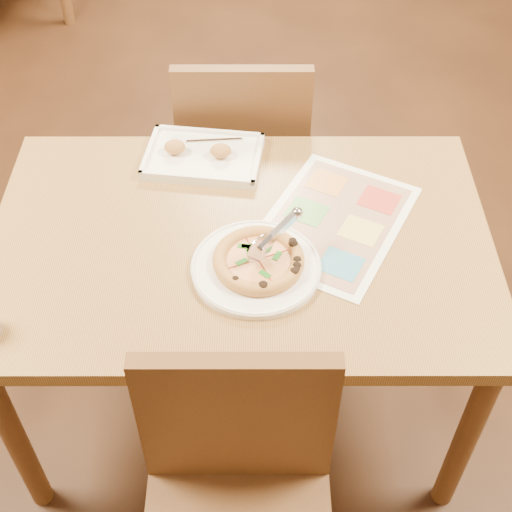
{
  "coord_description": "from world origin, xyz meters",
  "views": [
    {
      "loc": [
        0.04,
        -1.3,
        2.02
      ],
      "look_at": [
        0.04,
        -0.11,
        0.77
      ],
      "focal_mm": 50.0,
      "sensor_mm": 36.0,
      "label": 1
    }
  ],
  "objects_px": {
    "pizza_cutter": "(273,237)",
    "appetizer_tray": "(203,157)",
    "chair_near": "(237,485)",
    "menu": "(333,221)",
    "chair_far": "(244,141)",
    "pizza": "(258,260)",
    "dining_table": "(241,260)",
    "plate": "(256,268)"
  },
  "relations": [
    {
      "from": "pizza_cutter",
      "to": "appetizer_tray",
      "type": "xyz_separation_m",
      "value": [
        -0.19,
        0.4,
        -0.07
      ]
    },
    {
      "from": "chair_near",
      "to": "menu",
      "type": "bearing_deg",
      "value": 69.62
    },
    {
      "from": "chair_far",
      "to": "pizza",
      "type": "bearing_deg",
      "value": 93.77
    },
    {
      "from": "dining_table",
      "to": "menu",
      "type": "height_order",
      "value": "menu"
    },
    {
      "from": "chair_far",
      "to": "appetizer_tray",
      "type": "height_order",
      "value": "chair_far"
    },
    {
      "from": "menu",
      "to": "appetizer_tray",
      "type": "bearing_deg",
      "value": 144.21
    },
    {
      "from": "chair_far",
      "to": "appetizer_tray",
      "type": "bearing_deg",
      "value": 68.79
    },
    {
      "from": "chair_far",
      "to": "appetizer_tray",
      "type": "xyz_separation_m",
      "value": [
        -0.11,
        -0.29,
        0.17
      ]
    },
    {
      "from": "plate",
      "to": "appetizer_tray",
      "type": "bearing_deg",
      "value": 109.7
    },
    {
      "from": "chair_near",
      "to": "appetizer_tray",
      "type": "bearing_deg",
      "value": 96.99
    },
    {
      "from": "chair_far",
      "to": "pizza_cutter",
      "type": "xyz_separation_m",
      "value": [
        0.08,
        -0.69,
        0.24
      ]
    },
    {
      "from": "chair_near",
      "to": "plate",
      "type": "height_order",
      "value": "chair_near"
    },
    {
      "from": "plate",
      "to": "menu",
      "type": "xyz_separation_m",
      "value": [
        0.2,
        0.17,
        -0.01
      ]
    },
    {
      "from": "chair_far",
      "to": "plate",
      "type": "relative_size",
      "value": 1.47
    },
    {
      "from": "pizza_cutter",
      "to": "appetizer_tray",
      "type": "relative_size",
      "value": 0.36
    },
    {
      "from": "chair_near",
      "to": "chair_far",
      "type": "relative_size",
      "value": 1.0
    },
    {
      "from": "pizza",
      "to": "pizza_cutter",
      "type": "bearing_deg",
      "value": 32.79
    },
    {
      "from": "plate",
      "to": "menu",
      "type": "distance_m",
      "value": 0.27
    },
    {
      "from": "menu",
      "to": "dining_table",
      "type": "bearing_deg",
      "value": -167.1
    },
    {
      "from": "pizza",
      "to": "appetizer_tray",
      "type": "relative_size",
      "value": 0.64
    },
    {
      "from": "dining_table",
      "to": "pizza_cutter",
      "type": "relative_size",
      "value": 10.09
    },
    {
      "from": "chair_far",
      "to": "pizza_cutter",
      "type": "distance_m",
      "value": 0.73
    },
    {
      "from": "dining_table",
      "to": "chair_far",
      "type": "distance_m",
      "value": 0.61
    },
    {
      "from": "plate",
      "to": "pizza_cutter",
      "type": "bearing_deg",
      "value": 34.25
    },
    {
      "from": "menu",
      "to": "chair_near",
      "type": "bearing_deg",
      "value": -110.38
    },
    {
      "from": "chair_far",
      "to": "pizza_cutter",
      "type": "relative_size",
      "value": 3.65
    },
    {
      "from": "chair_near",
      "to": "appetizer_tray",
      "type": "distance_m",
      "value": 0.94
    },
    {
      "from": "chair_near",
      "to": "chair_far",
      "type": "distance_m",
      "value": 1.2
    },
    {
      "from": "chair_far",
      "to": "appetizer_tray",
      "type": "relative_size",
      "value": 1.33
    },
    {
      "from": "dining_table",
      "to": "menu",
      "type": "bearing_deg",
      "value": 12.9
    },
    {
      "from": "pizza_cutter",
      "to": "dining_table",
      "type": "bearing_deg",
      "value": 91.99
    },
    {
      "from": "chair_far",
      "to": "pizza_cutter",
      "type": "bearing_deg",
      "value": 96.75
    },
    {
      "from": "plate",
      "to": "pizza",
      "type": "bearing_deg",
      "value": 41.74
    },
    {
      "from": "chair_far",
      "to": "menu",
      "type": "distance_m",
      "value": 0.62
    },
    {
      "from": "dining_table",
      "to": "appetizer_tray",
      "type": "xyz_separation_m",
      "value": [
        -0.11,
        0.31,
        0.1
      ]
    },
    {
      "from": "chair_far",
      "to": "pizza",
      "type": "height_order",
      "value": "chair_far"
    },
    {
      "from": "chair_near",
      "to": "menu",
      "type": "distance_m",
      "value": 0.72
    },
    {
      "from": "plate",
      "to": "pizza_cutter",
      "type": "distance_m",
      "value": 0.09
    },
    {
      "from": "chair_near",
      "to": "menu",
      "type": "height_order",
      "value": "chair_near"
    },
    {
      "from": "pizza",
      "to": "menu",
      "type": "distance_m",
      "value": 0.26
    },
    {
      "from": "plate",
      "to": "chair_near",
      "type": "bearing_deg",
      "value": -94.77
    },
    {
      "from": "pizza",
      "to": "dining_table",
      "type": "bearing_deg",
      "value": 113.31
    }
  ]
}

